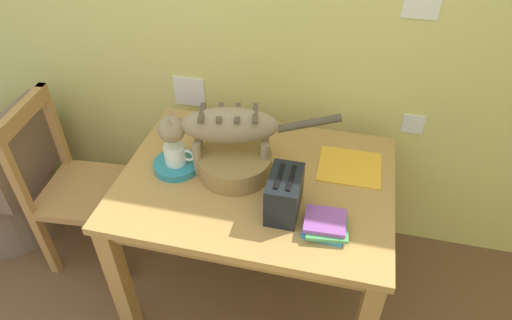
% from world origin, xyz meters
% --- Properties ---
extents(wall_rear, '(4.59, 0.11, 2.50)m').
position_xyz_m(wall_rear, '(0.00, 1.94, 1.25)').
color(wall_rear, '#E3D775').
rests_on(wall_rear, ground_plane).
extents(dining_table, '(1.13, 0.84, 0.76)m').
position_xyz_m(dining_table, '(0.12, 1.35, 0.66)').
color(dining_table, '#B88647').
rests_on(dining_table, ground_plane).
extents(cat, '(0.72, 0.22, 0.30)m').
position_xyz_m(cat, '(-0.02, 1.38, 0.97)').
color(cat, '#917B5C').
rests_on(cat, dining_table).
extents(saucer_bowl, '(0.20, 0.20, 0.03)m').
position_xyz_m(saucer_bowl, '(-0.23, 1.33, 0.78)').
color(saucer_bowl, teal).
rests_on(saucer_bowl, dining_table).
extents(coffee_mug, '(0.13, 0.09, 0.08)m').
position_xyz_m(coffee_mug, '(-0.23, 1.33, 0.84)').
color(coffee_mug, silver).
rests_on(coffee_mug, saucer_bowl).
extents(magazine, '(0.27, 0.24, 0.01)m').
position_xyz_m(magazine, '(0.49, 1.51, 0.76)').
color(magazine, yellow).
rests_on(magazine, dining_table).
extents(book_stack, '(0.17, 0.16, 0.05)m').
position_xyz_m(book_stack, '(0.43, 1.13, 0.79)').
color(book_stack, '#338CC7').
rests_on(book_stack, dining_table).
extents(wicker_basket, '(0.31, 0.31, 0.09)m').
position_xyz_m(wicker_basket, '(0.02, 1.37, 0.81)').
color(wicker_basket, olive).
rests_on(wicker_basket, dining_table).
extents(toaster, '(0.12, 0.20, 0.18)m').
position_xyz_m(toaster, '(0.26, 1.19, 0.85)').
color(toaster, black).
rests_on(toaster, dining_table).
extents(wooden_chair_far, '(0.46, 0.46, 0.93)m').
position_xyz_m(wooden_chair_far, '(-0.83, 1.40, 0.45)').
color(wooden_chair_far, '#B78149').
rests_on(wooden_chair_far, ground_plane).
extents(wicker_armchair, '(0.61, 0.62, 0.78)m').
position_xyz_m(wicker_armchair, '(-1.37, 1.47, 0.27)').
color(wicker_armchair, '#796254').
rests_on(wicker_armchair, ground_plane).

